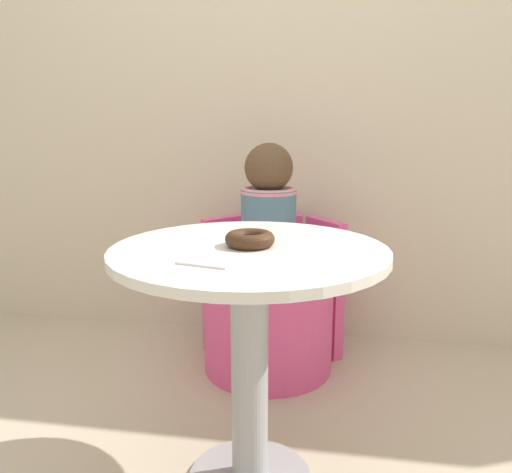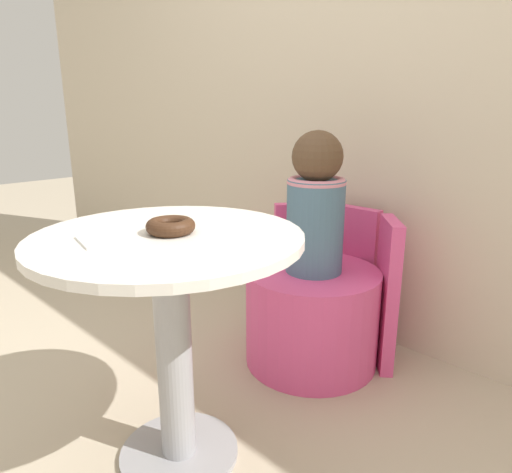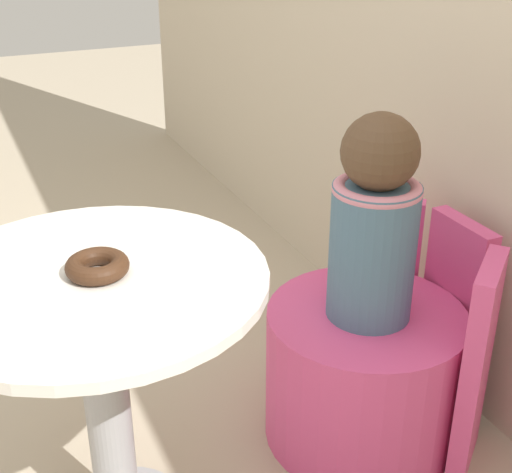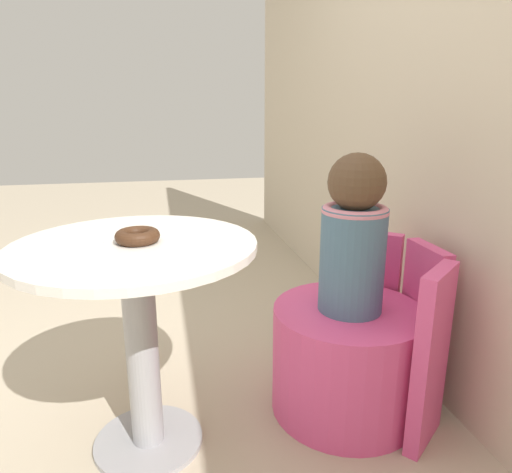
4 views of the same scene
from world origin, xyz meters
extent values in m
cube|color=beige|center=(0.00, 1.13, 1.20)|extent=(6.00, 0.06, 2.40)
cylinder|color=#99999E|center=(0.04, 0.00, 0.35)|extent=(0.10, 0.10, 0.66)
cylinder|color=silver|center=(0.04, 0.00, 0.69)|extent=(0.73, 0.73, 0.02)
cylinder|color=#E54C8C|center=(-0.01, 0.72, 0.20)|extent=(0.54, 0.54, 0.40)
cube|color=#E54C8C|center=(-0.01, 1.02, 0.31)|extent=(0.23, 0.05, 0.62)
cube|color=#E54C8C|center=(0.21, 0.91, 0.31)|extent=(0.19, 0.21, 0.62)
cube|color=#E54C8C|center=(-0.24, 0.91, 0.31)|extent=(0.19, 0.21, 0.62)
cylinder|color=slate|center=(-0.01, 0.72, 0.59)|extent=(0.22, 0.22, 0.37)
torus|color=pink|center=(-0.01, 0.72, 0.76)|extent=(0.23, 0.23, 0.04)
sphere|color=brown|center=(-0.01, 0.72, 0.86)|extent=(0.19, 0.19, 0.19)
torus|color=#3D2314|center=(0.04, 0.01, 0.73)|extent=(0.13, 0.13, 0.04)
cube|color=white|center=(-0.02, -0.14, 0.71)|extent=(0.15, 0.15, 0.01)
camera|label=1|loc=(0.26, -1.25, 1.02)|focal=35.00mm
camera|label=2|loc=(1.02, -0.68, 1.03)|focal=32.00mm
camera|label=3|loc=(1.35, -0.23, 1.42)|focal=50.00mm
camera|label=4|loc=(1.38, 0.08, 1.09)|focal=32.00mm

